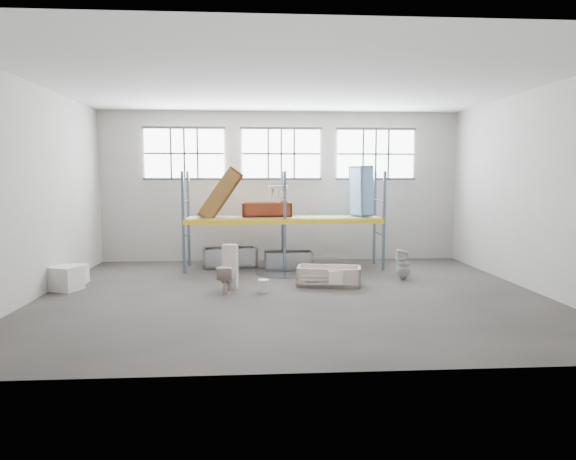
{
  "coord_description": "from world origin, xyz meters",
  "views": [
    {
      "loc": [
        -0.9,
        -11.97,
        2.82
      ],
      "look_at": [
        0.0,
        1.5,
        1.4
      ],
      "focal_mm": 31.33,
      "sensor_mm": 36.0,
      "label": 1
    }
  ],
  "objects": [
    {
      "name": "sink_on_shelf",
      "position": [
        -0.18,
        3.13,
        2.09
      ],
      "size": [
        0.67,
        0.56,
        0.53
      ],
      "primitive_type": "imported",
      "rotation": [
        0.0,
        0.0,
        0.17
      ],
      "color": "silver",
      "rests_on": "rust_tub_flat"
    },
    {
      "name": "carton_far",
      "position": [
        -5.69,
        1.5,
        0.25
      ],
      "size": [
        0.61,
        0.61,
        0.5
      ],
      "primitive_type": "cube",
      "rotation": [
        0.0,
        0.0,
        -0.01
      ],
      "color": "silver",
      "rests_on": "floor"
    },
    {
      "name": "rack_beam_front",
      "position": [
        0.0,
        2.9,
        1.5
      ],
      "size": [
        6.0,
        0.1,
        0.14
      ],
      "primitive_type": "cube",
      "color": "yellow",
      "rests_on": "floor"
    },
    {
      "name": "blue_tub_upright",
      "position": [
        2.4,
        3.46,
        2.4
      ],
      "size": [
        0.71,
        0.85,
        1.56
      ],
      "primitive_type": null,
      "rotation": [
        0.0,
        1.54,
        0.36
      ],
      "color": "#7399C9",
      "rests_on": "shelf_deck"
    },
    {
      "name": "rust_tub_tilted",
      "position": [
        -1.95,
        3.53,
        2.29
      ],
      "size": [
        1.48,
        0.95,
        1.72
      ],
      "primitive_type": null,
      "rotation": [
        0.0,
        -0.96,
        0.09
      ],
      "color": "olive",
      "rests_on": "shelf_deck"
    },
    {
      "name": "rack_upright_lb",
      "position": [
        -3.0,
        4.1,
        1.5
      ],
      "size": [
        0.08,
        0.08,
        3.0
      ],
      "primitive_type": "cube",
      "color": "slate",
      "rests_on": "floor"
    },
    {
      "name": "cistern_tall",
      "position": [
        -1.53,
        0.73,
        0.56
      ],
      "size": [
        0.41,
        0.31,
        1.12
      ],
      "primitive_type": "cube",
      "rotation": [
        0.0,
        0.0,
        -0.23
      ],
      "color": "beige",
      "rests_on": "floor"
    },
    {
      "name": "rust_tub_flat",
      "position": [
        -0.53,
        3.65,
        1.82
      ],
      "size": [
        1.55,
        0.78,
        0.43
      ],
      "primitive_type": null,
      "rotation": [
        0.0,
        0.0,
        0.04
      ],
      "color": "brown",
      "rests_on": "shelf_deck"
    },
    {
      "name": "carton_near",
      "position": [
        -5.64,
        0.73,
        0.3
      ],
      "size": [
        0.88,
        0.83,
        0.61
      ],
      "primitive_type": "cube",
      "rotation": [
        0.0,
        0.0,
        -0.39
      ],
      "color": "silver",
      "rests_on": "floor"
    },
    {
      "name": "floor",
      "position": [
        0.0,
        0.0,
        -0.05
      ],
      "size": [
        12.0,
        10.0,
        0.1
      ],
      "primitive_type": "cube",
      "color": "#4B4441",
      "rests_on": "ground"
    },
    {
      "name": "toilet_beige",
      "position": [
        -1.62,
        0.2,
        0.34
      ],
      "size": [
        0.44,
        0.7,
        0.68
      ],
      "primitive_type": "imported",
      "rotation": [
        0.0,
        0.0,
        3.05
      ],
      "color": "beige",
      "rests_on": "floor"
    },
    {
      "name": "toilet_white",
      "position": [
        3.2,
        1.52,
        0.42
      ],
      "size": [
        0.43,
        0.42,
        0.85
      ],
      "primitive_type": "imported",
      "rotation": [
        0.0,
        0.0,
        -1.69
      ],
      "color": "silver",
      "rests_on": "floor"
    },
    {
      "name": "rack_upright_la",
      "position": [
        -3.0,
        2.9,
        1.5
      ],
      "size": [
        0.08,
        0.08,
        3.0
      ],
      "primitive_type": "cube",
      "color": "slate",
      "rests_on": "floor"
    },
    {
      "name": "rack_upright_ra",
      "position": [
        3.0,
        2.9,
        1.5
      ],
      "size": [
        0.08,
        0.08,
        3.0
      ],
      "primitive_type": "cube",
      "color": "slate",
      "rests_on": "floor"
    },
    {
      "name": "window_mid",
      "position": [
        0.0,
        4.94,
        3.6
      ],
      "size": [
        2.6,
        0.04,
        1.6
      ],
      "primitive_type": "cube",
      "color": "white",
      "rests_on": "wall_back"
    },
    {
      "name": "steel_tub_right",
      "position": [
        0.13,
        3.34,
        0.27
      ],
      "size": [
        1.47,
        0.69,
        0.54
      ],
      "primitive_type": null,
      "rotation": [
        0.0,
        0.0,
        0.0
      ],
      "color": "#94979A",
      "rests_on": "floor"
    },
    {
      "name": "steel_tub_left",
      "position": [
        -1.7,
        3.79,
        0.31
      ],
      "size": [
        1.76,
        1.0,
        0.61
      ],
      "primitive_type": null,
      "rotation": [
        0.0,
        0.0,
        0.14
      ],
      "color": "#A1A5A7",
      "rests_on": "floor"
    },
    {
      "name": "wall_front",
      "position": [
        0.0,
        -5.05,
        2.5
      ],
      "size": [
        12.0,
        0.1,
        5.0
      ],
      "primitive_type": "cube",
      "color": "#9E9992",
      "rests_on": "ground"
    },
    {
      "name": "wall_left",
      "position": [
        -6.05,
        0.0,
        2.5
      ],
      "size": [
        0.1,
        10.0,
        5.0
      ],
      "primitive_type": "cube",
      "color": "#B2AEA6",
      "rests_on": "ground"
    },
    {
      "name": "ceiling",
      "position": [
        0.0,
        0.0,
        5.05
      ],
      "size": [
        12.0,
        10.0,
        0.1
      ],
      "primitive_type": "cube",
      "color": "silver",
      "rests_on": "ground"
    },
    {
      "name": "rack_beam_back",
      "position": [
        0.0,
        4.1,
        1.5
      ],
      "size": [
        6.0,
        0.1,
        0.14
      ],
      "primitive_type": "cube",
      "color": "yellow",
      "rests_on": "floor"
    },
    {
      "name": "window_left",
      "position": [
        -3.2,
        4.94,
        3.6
      ],
      "size": [
        2.6,
        0.04,
        1.6
      ],
      "primitive_type": "cube",
      "color": "white",
      "rests_on": "wall_back"
    },
    {
      "name": "rack_upright_mb",
      "position": [
        0.0,
        4.1,
        1.5
      ],
      "size": [
        0.08,
        0.08,
        3.0
      ],
      "primitive_type": "cube",
      "color": "slate",
      "rests_on": "floor"
    },
    {
      "name": "sink_in_tub",
      "position": [
        0.56,
        0.68,
        0.16
      ],
      "size": [
        0.49,
        0.49,
        0.15
      ],
      "primitive_type": "imported",
      "rotation": [
        0.0,
        0.0,
        0.16
      ],
      "color": "beige",
      "rests_on": "bathtub_beige"
    },
    {
      "name": "wall_right",
      "position": [
        6.05,
        0.0,
        2.5
      ],
      "size": [
        0.1,
        10.0,
        5.0
      ],
      "primitive_type": "cube",
      "color": "#AFAAA2",
      "rests_on": "ground"
    },
    {
      "name": "shelf_deck",
      "position": [
        0.0,
        3.5,
        1.58
      ],
      "size": [
        5.9,
        1.1,
        0.03
      ],
      "primitive_type": "cube",
      "color": "gray",
      "rests_on": "floor"
    },
    {
      "name": "wet_patch",
      "position": [
        0.0,
        2.7,
        0.0
      ],
      "size": [
        1.8,
        1.8,
        0.0
      ],
      "primitive_type": "cylinder",
      "color": "black",
      "rests_on": "floor"
    },
    {
      "name": "rack_upright_rb",
      "position": [
        3.0,
        4.1,
        1.5
      ],
      "size": [
        0.08,
        0.08,
        3.0
      ],
      "primitive_type": "cube",
      "color": "slate",
      "rests_on": "floor"
    },
    {
      "name": "cistern_spare",
      "position": [
        1.15,
        0.51,
        0.28
      ],
      "size": [
        0.38,
        0.2,
        0.36
      ],
      "primitive_type": "cube",
      "rotation": [
        0.0,
        0.0,
        0.06
      ],
      "color": "#F5E5CC",
      "rests_on": "bathtub_beige"
    },
    {
      "name": "rack_upright_ma",
      "position": [
        0.0,
        2.9,
        1.5
      ],
      "size": [
        0.08,
        0.08,
        3.0
      ],
      "primitive_type": "cube",
      "color": "slate",
      "rests_on": "floor"
    },
    {
      "name": "window_right",
      "position": [
        3.2,
        4.94,
        3.6
      ],
      "size": [
        2.6,
        0.04,
        1.6
      ],
      "primitive_type": "cube",
      "color": "white",
      "rests_on": "wall_back"
    },
    {
      "name": "bathtub_beige",
      "position": [
        1.04,
        0.91,
        0.24
      ],
      "size": [
        1.77,
        1.08,
        0.49
      ],
      "primitive_type": null,
      "rotation": [
        0.0,
        0.0,
        -0.19
      ],
      "color": "beige",
      "rests_on": "floor"
    },
    {
      "name": "bucket",
      "position": [
        -0.7,
        0.2,
        0.16
      ],
      "size": [
        0.34,
        0.34,
        0.31
      ],
      "primitive_type": "cylinder",
      "rotation": [
        0.0,
        0.0,
        0.3
      ],
      "color": "silver",
      "rests_on": "floor"
    },
    {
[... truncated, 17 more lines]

